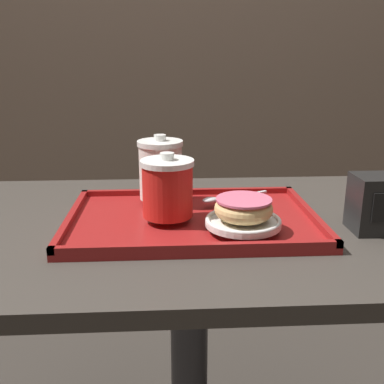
# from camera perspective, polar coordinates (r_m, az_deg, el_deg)

# --- Properties ---
(wall_behind) EXTENTS (8.00, 0.05, 2.40)m
(wall_behind) POSITION_cam_1_polar(r_m,az_deg,el_deg) (1.94, -2.22, 22.18)
(wall_behind) COLOR #7A6656
(wall_behind) RESTS_ON ground_plane
(cafe_table) EXTENTS (1.09, 0.65, 0.71)m
(cafe_table) POSITION_cam_1_polar(r_m,az_deg,el_deg) (0.95, -0.36, -11.70)
(cafe_table) COLOR #38332D
(cafe_table) RESTS_ON ground_plane
(serving_tray) EXTENTS (0.48, 0.32, 0.02)m
(serving_tray) POSITION_cam_1_polar(r_m,az_deg,el_deg) (0.88, -0.00, -3.55)
(serving_tray) COLOR maroon
(serving_tray) RESTS_ON cafe_table
(coffee_cup_front) EXTENTS (0.10, 0.10, 0.12)m
(coffee_cup_front) POSITION_cam_1_polar(r_m,az_deg,el_deg) (0.83, -3.12, 0.57)
(coffee_cup_front) COLOR red
(coffee_cup_front) RESTS_ON serving_tray
(coffee_cup_rear) EXTENTS (0.09, 0.09, 0.14)m
(coffee_cup_rear) POSITION_cam_1_polar(r_m,az_deg,el_deg) (0.94, -4.02, 2.89)
(coffee_cup_rear) COLOR white
(coffee_cup_rear) RESTS_ON serving_tray
(plate_with_chocolate_donut) EXTENTS (0.14, 0.14, 0.01)m
(plate_with_chocolate_donut) POSITION_cam_1_polar(r_m,az_deg,el_deg) (0.80, 6.51, -3.73)
(plate_with_chocolate_donut) COLOR white
(plate_with_chocolate_donut) RESTS_ON serving_tray
(donut_chocolate_glazed) EXTENTS (0.10, 0.10, 0.04)m
(donut_chocolate_glazed) POSITION_cam_1_polar(r_m,az_deg,el_deg) (0.80, 6.57, -2.04)
(donut_chocolate_glazed) COLOR #DBB270
(donut_chocolate_glazed) RESTS_ON plate_with_chocolate_donut
(spoon) EXTENTS (0.15, 0.09, 0.01)m
(spoon) POSITION_cam_1_polar(r_m,az_deg,el_deg) (0.94, 3.67, -0.84)
(spoon) COLOR silver
(spoon) RESTS_ON serving_tray
(napkin_dispenser) EXTENTS (0.09, 0.08, 0.11)m
(napkin_dispenser) POSITION_cam_1_polar(r_m,az_deg,el_deg) (0.89, 22.48, -1.37)
(napkin_dispenser) COLOR black
(napkin_dispenser) RESTS_ON cafe_table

